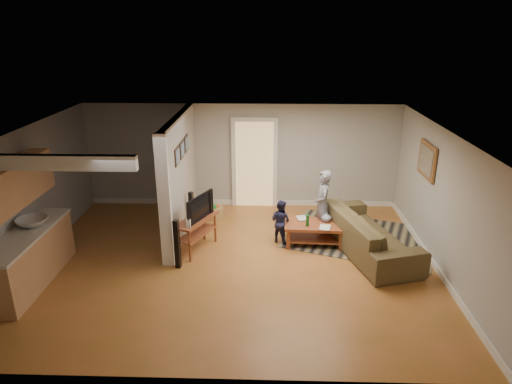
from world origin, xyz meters
TOP-DOWN VIEW (x-y plane):
  - ground at (0.00, 0.00)m, footprint 7.50×7.50m
  - room_shell at (-1.07, 0.43)m, footprint 7.54×6.02m
  - area_rug at (2.58, 1.16)m, footprint 3.49×3.02m
  - sofa at (2.60, 0.59)m, footprint 1.74×2.84m
  - coffee_table at (1.59, 0.86)m, footprint 1.20×0.74m
  - tv_console at (-0.74, 0.50)m, footprint 0.81×1.15m
  - speaker_left at (-1.00, -0.20)m, footprint 0.11×0.11m
  - speaker_right at (-1.00, 1.40)m, footprint 0.11×0.11m
  - toy_basket at (-0.60, 2.10)m, footprint 0.41×0.41m
  - child at (1.76, 1.18)m, footprint 0.36×0.54m
  - toddler at (0.90, 0.93)m, footprint 0.56×0.53m

SIDE VIEW (x-z plane):
  - ground at x=0.00m, z-range 0.00..0.00m
  - sofa at x=2.60m, z-range -0.39..0.39m
  - child at x=1.76m, z-range -0.73..0.73m
  - toddler at x=0.90m, z-range -0.46..0.46m
  - area_rug at x=2.58m, z-range 0.00..0.01m
  - toy_basket at x=-0.60m, z-range -0.03..0.33m
  - coffee_table at x=1.59m, z-range 0.01..0.70m
  - speaker_right at x=-1.00m, z-range 0.00..0.89m
  - speaker_left at x=-1.00m, z-range 0.00..0.95m
  - tv_console at x=-0.74m, z-range 0.15..1.08m
  - room_shell at x=-1.07m, z-range 0.20..2.72m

